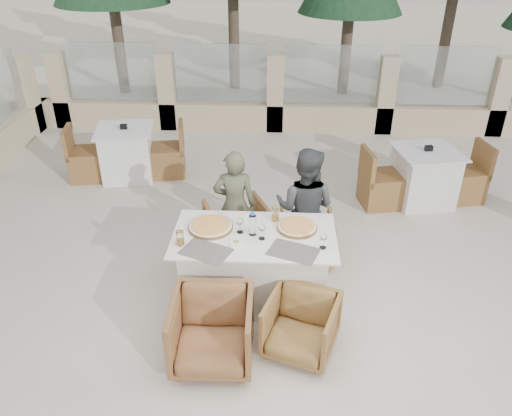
{
  "coord_description": "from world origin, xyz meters",
  "views": [
    {
      "loc": [
        0.12,
        -4.14,
        3.43
      ],
      "look_at": [
        -0.11,
        0.24,
        0.9
      ],
      "focal_mm": 35.0,
      "sensor_mm": 36.0,
      "label": 1
    }
  ],
  "objects_px": {
    "pizza_left": "(211,226)",
    "bg_table_b": "(423,176)",
    "pizza_right": "(297,226)",
    "diner_left": "(235,205)",
    "bg_table_a": "(127,153)",
    "wine_glass_centre": "(240,224)",
    "armchair_near_right": "(301,326)",
    "dining_table": "(254,267)",
    "olive_dish": "(236,243)",
    "armchair_far_left": "(238,229)",
    "beer_glass_right": "(275,214)",
    "water_bottle": "(253,223)",
    "wine_glass_corner": "(323,240)",
    "wine_glass_near": "(262,231)",
    "beer_glass_left": "(180,238)",
    "armchair_near_left": "(212,331)",
    "diner_right": "(305,208)",
    "armchair_far_right": "(306,238)"
  },
  "relations": [
    {
      "from": "armchair_far_right",
      "to": "diner_left",
      "type": "relative_size",
      "value": 0.47
    },
    {
      "from": "beer_glass_left",
      "to": "wine_glass_centre",
      "type": "bearing_deg",
      "value": 24.03
    },
    {
      "from": "pizza_left",
      "to": "beer_glass_left",
      "type": "distance_m",
      "value": 0.39
    },
    {
      "from": "pizza_left",
      "to": "bg_table_b",
      "type": "relative_size",
      "value": 0.27
    },
    {
      "from": "water_bottle",
      "to": "bg_table_a",
      "type": "distance_m",
      "value": 3.48
    },
    {
      "from": "beer_glass_right",
      "to": "bg_table_a",
      "type": "bearing_deg",
      "value": 132.76
    },
    {
      "from": "dining_table",
      "to": "wine_glass_centre",
      "type": "height_order",
      "value": "wine_glass_centre"
    },
    {
      "from": "pizza_left",
      "to": "armchair_far_right",
      "type": "bearing_deg",
      "value": 31.98
    },
    {
      "from": "bg_table_a",
      "to": "bg_table_b",
      "type": "relative_size",
      "value": 1.0
    },
    {
      "from": "pizza_left",
      "to": "bg_table_b",
      "type": "bearing_deg",
      "value": 38.23
    },
    {
      "from": "pizza_left",
      "to": "diner_right",
      "type": "height_order",
      "value": "diner_right"
    },
    {
      "from": "pizza_right",
      "to": "wine_glass_corner",
      "type": "xyz_separation_m",
      "value": [
        0.24,
        -0.32,
        0.07
      ]
    },
    {
      "from": "wine_glass_near",
      "to": "bg_table_b",
      "type": "relative_size",
      "value": 0.11
    },
    {
      "from": "dining_table",
      "to": "water_bottle",
      "type": "bearing_deg",
      "value": 160.88
    },
    {
      "from": "olive_dish",
      "to": "armchair_far_left",
      "type": "distance_m",
      "value": 1.11
    },
    {
      "from": "beer_glass_left",
      "to": "armchair_far_right",
      "type": "distance_m",
      "value": 1.65
    },
    {
      "from": "pizza_right",
      "to": "diner_left",
      "type": "height_order",
      "value": "diner_left"
    },
    {
      "from": "dining_table",
      "to": "pizza_left",
      "type": "distance_m",
      "value": 0.61
    },
    {
      "from": "wine_glass_corner",
      "to": "olive_dish",
      "type": "xyz_separation_m",
      "value": [
        -0.82,
        0.01,
        -0.07
      ]
    },
    {
      "from": "bg_table_a",
      "to": "beer_glass_right",
      "type": "bearing_deg",
      "value": -57.08
    },
    {
      "from": "armchair_near_right",
      "to": "armchair_far_right",
      "type": "bearing_deg",
      "value": 104.78
    },
    {
      "from": "armchair_far_left",
      "to": "dining_table",
      "type": "bearing_deg",
      "value": 82.55
    },
    {
      "from": "pizza_left",
      "to": "diner_left",
      "type": "bearing_deg",
      "value": 75.33
    },
    {
      "from": "water_bottle",
      "to": "armchair_near_left",
      "type": "xyz_separation_m",
      "value": [
        -0.3,
        -0.88,
        -0.57
      ]
    },
    {
      "from": "wine_glass_centre",
      "to": "wine_glass_corner",
      "type": "relative_size",
      "value": 1.0
    },
    {
      "from": "pizza_right",
      "to": "armchair_far_right",
      "type": "xyz_separation_m",
      "value": [
        0.13,
        0.58,
        -0.51
      ]
    },
    {
      "from": "water_bottle",
      "to": "pizza_left",
      "type": "bearing_deg",
      "value": 168.16
    },
    {
      "from": "beer_glass_left",
      "to": "wine_glass_near",
      "type": "bearing_deg",
      "value": 10.25
    },
    {
      "from": "beer_glass_left",
      "to": "armchair_far_left",
      "type": "height_order",
      "value": "beer_glass_left"
    },
    {
      "from": "armchair_far_right",
      "to": "diner_left",
      "type": "distance_m",
      "value": 0.9
    },
    {
      "from": "pizza_left",
      "to": "diner_left",
      "type": "relative_size",
      "value": 0.34
    },
    {
      "from": "armchair_far_right",
      "to": "diner_right",
      "type": "xyz_separation_m",
      "value": [
        -0.04,
        -0.06,
        0.42
      ]
    },
    {
      "from": "diner_left",
      "to": "armchair_near_left",
      "type": "bearing_deg",
      "value": 84.26
    },
    {
      "from": "wine_glass_near",
      "to": "diner_left",
      "type": "distance_m",
      "value": 0.93
    },
    {
      "from": "pizza_right",
      "to": "olive_dish",
      "type": "xyz_separation_m",
      "value": [
        -0.58,
        -0.32,
        -0.0
      ]
    },
    {
      "from": "beer_glass_left",
      "to": "bg_table_a",
      "type": "relative_size",
      "value": 0.09
    },
    {
      "from": "pizza_left",
      "to": "olive_dish",
      "type": "relative_size",
      "value": 4.07
    },
    {
      "from": "wine_glass_corner",
      "to": "beer_glass_left",
      "type": "relative_size",
      "value": 1.25
    },
    {
      "from": "beer_glass_left",
      "to": "pizza_left",
      "type": "bearing_deg",
      "value": 50.6
    },
    {
      "from": "diner_left",
      "to": "bg_table_a",
      "type": "bearing_deg",
      "value": -51.34
    },
    {
      "from": "pizza_right",
      "to": "bg_table_a",
      "type": "xyz_separation_m",
      "value": [
        -2.51,
        2.63,
        -0.41
      ]
    },
    {
      "from": "armchair_near_right",
      "to": "pizza_left",
      "type": "bearing_deg",
      "value": 156.34
    },
    {
      "from": "wine_glass_centre",
      "to": "bg_table_a",
      "type": "relative_size",
      "value": 0.11
    },
    {
      "from": "bg_table_b",
      "to": "bg_table_a",
      "type": "bearing_deg",
      "value": 161.06
    },
    {
      "from": "wine_glass_centre",
      "to": "armchair_near_right",
      "type": "relative_size",
      "value": 0.3
    },
    {
      "from": "water_bottle",
      "to": "wine_glass_corner",
      "type": "xyz_separation_m",
      "value": [
        0.67,
        -0.2,
        -0.03
      ]
    },
    {
      "from": "wine_glass_centre",
      "to": "beer_glass_left",
      "type": "relative_size",
      "value": 1.25
    },
    {
      "from": "diner_left",
      "to": "diner_right",
      "type": "height_order",
      "value": "diner_right"
    },
    {
      "from": "wine_glass_corner",
      "to": "olive_dish",
      "type": "height_order",
      "value": "wine_glass_corner"
    },
    {
      "from": "diner_right",
      "to": "wine_glass_corner",
      "type": "bearing_deg",
      "value": 117.61
    }
  ]
}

